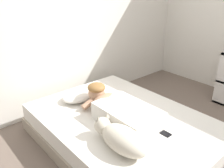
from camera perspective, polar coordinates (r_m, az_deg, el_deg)
ground_plane at (r=2.65m, az=12.43°, el=-15.30°), size 11.73×11.73×0.00m
back_wall at (r=3.25m, az=-9.02°, el=16.64°), size 3.87×0.12×2.50m
bed at (r=2.58m, az=2.72°, el=-11.21°), size 1.44×1.99×0.33m
pillow at (r=2.85m, az=-7.21°, el=-2.52°), size 0.52×0.32×0.11m
person_lying at (r=2.42m, az=1.49°, el=-6.00°), size 0.43×0.92×0.27m
dog at (r=2.02m, az=2.21°, el=-12.94°), size 0.26×0.57×0.21m
coffee_cup at (r=2.81m, az=-1.62°, el=-3.15°), size 0.12×0.09×0.07m
cell_phone at (r=2.30m, az=12.49°, el=-11.48°), size 0.07×0.14×0.01m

